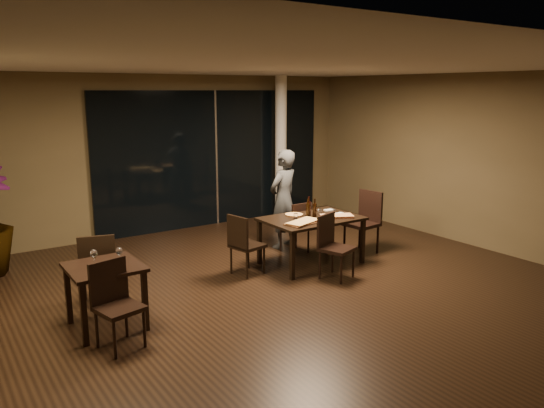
% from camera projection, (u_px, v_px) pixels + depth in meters
% --- Properties ---
extents(ground, '(8.00, 8.00, 0.00)m').
position_uv_depth(ground, '(289.00, 292.00, 7.26)').
color(ground, black).
rests_on(ground, ground).
extents(wall_back, '(8.00, 0.10, 3.00)m').
position_uv_depth(wall_back, '(167.00, 154.00, 10.22)').
color(wall_back, brown).
rests_on(wall_back, ground).
extents(wall_right, '(0.10, 8.00, 3.00)m').
position_uv_depth(wall_right, '(480.00, 161.00, 9.16)').
color(wall_right, brown).
rests_on(wall_right, ground).
extents(ceiling, '(8.00, 8.00, 0.04)m').
position_uv_depth(ceiling, '(291.00, 64.00, 6.62)').
color(ceiling, silver).
rests_on(ceiling, wall_back).
extents(window_panel, '(5.00, 0.06, 2.70)m').
position_uv_depth(window_panel, '(215.00, 158.00, 10.73)').
color(window_panel, black).
rests_on(window_panel, ground).
extents(column, '(0.24, 0.24, 3.00)m').
position_uv_depth(column, '(281.00, 148.00, 11.21)').
color(column, white).
rests_on(column, ground).
extents(main_table, '(1.50, 1.00, 0.75)m').
position_uv_depth(main_table, '(311.00, 222.00, 8.31)').
color(main_table, black).
rests_on(main_table, ground).
extents(side_table, '(0.80, 0.80, 0.75)m').
position_uv_depth(side_table, '(104.00, 276.00, 6.06)').
color(side_table, black).
rests_on(side_table, ground).
extents(chair_main_far, '(0.42, 0.42, 0.88)m').
position_uv_depth(chair_main_far, '(298.00, 225.00, 8.88)').
color(chair_main_far, black).
rests_on(chair_main_far, ground).
extents(chair_main_near, '(0.55, 0.55, 0.94)m').
position_uv_depth(chair_main_near, '(332.00, 243.00, 7.73)').
color(chair_main_near, black).
rests_on(chair_main_near, ground).
extents(chair_main_left, '(0.50, 0.50, 0.92)m').
position_uv_depth(chair_main_left, '(243.00, 242.00, 7.81)').
color(chair_main_left, black).
rests_on(chair_main_left, ground).
extents(chair_main_right, '(0.53, 0.53, 1.04)m').
position_uv_depth(chair_main_right, '(365.00, 218.00, 8.96)').
color(chair_main_right, black).
rests_on(chair_main_right, ground).
extents(chair_side_far, '(0.55, 0.55, 0.96)m').
position_uv_depth(chair_side_far, '(98.00, 266.00, 6.67)').
color(chair_side_far, black).
rests_on(chair_side_far, ground).
extents(chair_side_near, '(0.52, 0.52, 0.94)m').
position_uv_depth(chair_side_near, '(115.00, 299.00, 5.64)').
color(chair_side_near, black).
rests_on(chair_side_near, ground).
extents(diner, '(0.67, 0.55, 1.72)m').
position_uv_depth(diner, '(283.00, 199.00, 9.16)').
color(diner, '#2F3235').
rests_on(diner, ground).
extents(pizza_board_left, '(0.63, 0.40, 0.01)m').
position_uv_depth(pizza_board_left, '(303.00, 223.00, 7.93)').
color(pizza_board_left, '#402514').
rests_on(pizza_board_left, main_table).
extents(pizza_board_right, '(0.56, 0.45, 0.01)m').
position_uv_depth(pizza_board_right, '(337.00, 217.00, 8.31)').
color(pizza_board_right, '#4D2918').
rests_on(pizza_board_right, main_table).
extents(oblong_pizza_left, '(0.59, 0.40, 0.02)m').
position_uv_depth(oblong_pizza_left, '(303.00, 222.00, 7.93)').
color(oblong_pizza_left, maroon).
rests_on(oblong_pizza_left, pizza_board_left).
extents(oblong_pizza_right, '(0.53, 0.41, 0.02)m').
position_uv_depth(oblong_pizza_right, '(337.00, 216.00, 8.30)').
color(oblong_pizza_right, maroon).
rests_on(oblong_pizza_right, pizza_board_right).
extents(round_pizza, '(0.27, 0.27, 0.01)m').
position_uv_depth(round_pizza, '(294.00, 215.00, 8.45)').
color(round_pizza, '#AE2213').
rests_on(round_pizza, main_table).
extents(bottle_a, '(0.06, 0.06, 0.29)m').
position_uv_depth(bottle_a, '(308.00, 208.00, 8.30)').
color(bottle_a, black).
rests_on(bottle_a, main_table).
extents(bottle_b, '(0.06, 0.06, 0.29)m').
position_uv_depth(bottle_b, '(315.00, 208.00, 8.30)').
color(bottle_b, black).
rests_on(bottle_b, main_table).
extents(bottle_c, '(0.07, 0.07, 0.31)m').
position_uv_depth(bottle_c, '(309.00, 206.00, 8.37)').
color(bottle_c, black).
rests_on(bottle_c, main_table).
extents(tumbler_left, '(0.07, 0.07, 0.08)m').
position_uv_depth(tumbler_left, '(296.00, 216.00, 8.23)').
color(tumbler_left, white).
rests_on(tumbler_left, main_table).
extents(tumbler_right, '(0.07, 0.07, 0.08)m').
position_uv_depth(tumbler_right, '(320.00, 211.00, 8.53)').
color(tumbler_right, white).
rests_on(tumbler_right, main_table).
extents(napkin_near, '(0.19, 0.13, 0.01)m').
position_uv_depth(napkin_near, '(340.00, 213.00, 8.54)').
color(napkin_near, white).
rests_on(napkin_near, main_table).
extents(napkin_far, '(0.19, 0.12, 0.01)m').
position_uv_depth(napkin_far, '(330.00, 210.00, 8.79)').
color(napkin_far, silver).
rests_on(napkin_far, main_table).
extents(wine_glass_a, '(0.08, 0.08, 0.18)m').
position_uv_depth(wine_glass_a, '(94.00, 258.00, 5.99)').
color(wine_glass_a, white).
rests_on(wine_glass_a, side_table).
extents(wine_glass_b, '(0.08, 0.08, 0.17)m').
position_uv_depth(wine_glass_b, '(119.00, 255.00, 6.11)').
color(wine_glass_b, white).
rests_on(wine_glass_b, side_table).
extents(side_napkin, '(0.21, 0.18, 0.01)m').
position_uv_depth(side_napkin, '(109.00, 269.00, 5.88)').
color(side_napkin, white).
rests_on(side_napkin, side_table).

